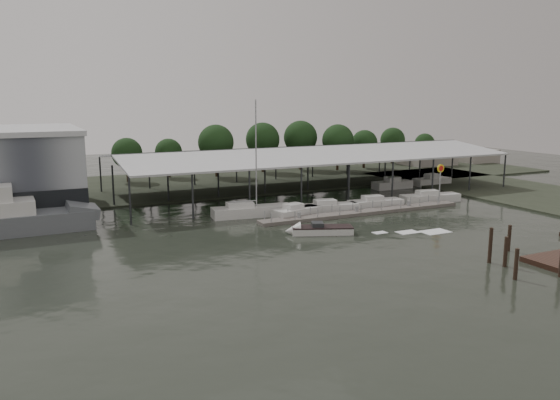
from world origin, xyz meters
name	(u,v)px	position (x,y,z in m)	size (l,w,h in m)	color
ground	(292,248)	(0.00, 0.00, 0.00)	(200.00, 200.00, 0.00)	#252A22
land_strip_far	(176,185)	(0.00, 42.00, 0.10)	(140.00, 30.00, 0.30)	#313729
land_strip_east	(534,195)	(45.00, 10.00, 0.10)	(20.00, 60.00, 0.30)	#313729
covered_boat_shed	(308,151)	(17.00, 28.00, 6.13)	(58.24, 24.00, 6.96)	silver
floating_dock	(363,212)	(15.00, 10.00, 0.20)	(28.00, 2.00, 1.40)	#605B54
shell_fuel_sign	(440,176)	(27.00, 9.99, 3.93)	(1.10, 0.18, 5.55)	gray
distant_commercial_buildings	(443,156)	(59.03, 44.69, 1.84)	(22.00, 8.00, 4.00)	gray
grey_trawler	(5,219)	(-24.71, 17.89, 1.58)	(18.57, 5.13, 8.84)	#575C60
white_sailboat	(251,211)	(1.99, 14.81, 0.66)	(10.08, 3.76, 14.13)	silver
speedboat_underway	(317,230)	(4.80, 3.77, 0.39)	(17.27, 8.21, 2.00)	silver
moored_cruiser_0	(296,212)	(6.79, 12.18, 0.61)	(6.49, 3.55, 1.70)	silver
moored_cruiser_1	(328,207)	(11.55, 12.79, 0.61)	(7.84, 3.50, 1.70)	silver
moored_cruiser_2	(375,203)	(18.55, 12.56, 0.61)	(7.49, 2.92, 1.70)	silver
moored_cruiser_3	(430,197)	(27.77, 12.71, 0.61)	(8.66, 3.43, 1.70)	silver
mooring_pilings	(522,258)	(14.01, -14.45, 1.03)	(6.40, 10.42, 3.73)	black
horizon_tree_line	(290,142)	(24.04, 48.14, 5.83)	(68.46, 10.42, 9.80)	black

